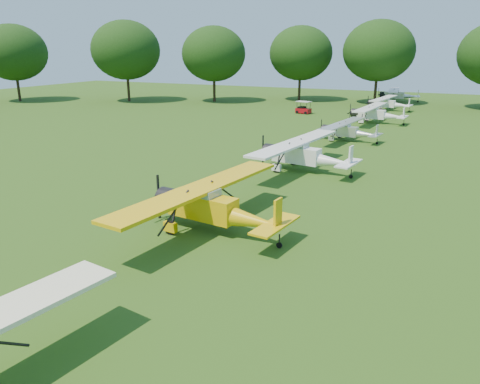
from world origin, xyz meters
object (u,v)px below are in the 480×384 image
(aircraft_2, at_px, (212,205))
(golf_cart, at_px, (303,109))
(aircraft_3, at_px, (303,153))
(aircraft_7, at_px, (398,94))
(aircraft_5, at_px, (376,113))
(aircraft_6, at_px, (388,103))
(aircraft_4, at_px, (347,130))

(aircraft_2, relative_size, golf_cart, 5.65)
(aircraft_3, xyz_separation_m, aircraft_7, (0.20, 50.60, -0.13))
(aircraft_3, bearing_deg, aircraft_5, 95.54)
(aircraft_2, bearing_deg, aircraft_6, 96.57)
(aircraft_3, relative_size, aircraft_7, 1.11)
(golf_cart, bearing_deg, aircraft_4, -47.36)
(aircraft_3, bearing_deg, aircraft_7, 97.29)
(aircraft_4, xyz_separation_m, golf_cart, (-9.85, 16.98, -0.54))
(aircraft_4, bearing_deg, aircraft_7, 97.82)
(aircraft_4, relative_size, golf_cart, 4.44)
(aircraft_2, bearing_deg, aircraft_3, 95.56)
(aircraft_6, height_order, aircraft_7, aircraft_7)
(aircraft_2, xyz_separation_m, aircraft_3, (0.47, 13.11, -0.03))
(aircraft_4, height_order, aircraft_5, aircraft_5)
(aircraft_2, distance_m, aircraft_3, 13.12)
(aircraft_3, distance_m, aircraft_7, 50.60)
(aircraft_3, height_order, aircraft_6, aircraft_3)
(aircraft_5, distance_m, golf_cart, 11.35)
(aircraft_4, xyz_separation_m, aircraft_5, (0.54, 12.47, 0.14))
(aircraft_2, relative_size, aircraft_7, 1.13)
(aircraft_2, bearing_deg, golf_cart, 109.49)
(aircraft_3, height_order, golf_cart, aircraft_3)
(aircraft_2, distance_m, aircraft_4, 26.02)
(aircraft_7, distance_m, golf_cart, 22.90)
(aircraft_4, relative_size, aircraft_5, 0.88)
(aircraft_3, bearing_deg, golf_cart, 115.18)
(aircraft_3, distance_m, aircraft_4, 12.90)
(aircraft_4, distance_m, aircraft_6, 25.02)
(aircraft_5, bearing_deg, aircraft_4, -87.93)
(aircraft_2, xyz_separation_m, aircraft_4, (0.80, 26.01, -0.30))
(golf_cart, bearing_deg, aircraft_5, -10.94)
(aircraft_5, bearing_deg, golf_cart, 161.08)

